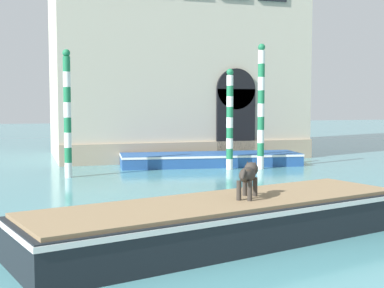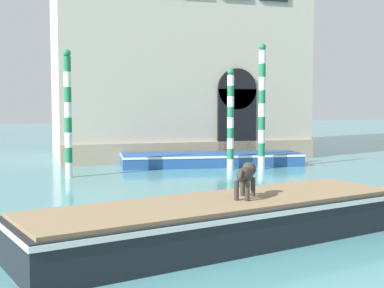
{
  "view_description": "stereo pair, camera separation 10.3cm",
  "coord_description": "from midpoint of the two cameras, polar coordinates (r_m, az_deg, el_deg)",
  "views": [
    {
      "loc": [
        -5.02,
        -3.15,
        2.36
      ],
      "look_at": [
        -0.48,
        11.14,
        1.2
      ],
      "focal_mm": 50.0,
      "sensor_mm": 36.0,
      "label": 1
    },
    {
      "loc": [
        -4.92,
        -3.18,
        2.36
      ],
      "look_at": [
        -0.48,
        11.14,
        1.2
      ],
      "focal_mm": 50.0,
      "sensor_mm": 36.0,
      "label": 2
    }
  ],
  "objects": [
    {
      "name": "boat_foreground",
      "position": [
        9.13,
        3.57,
        -8.08
      ],
      "size": [
        7.27,
        3.67,
        0.73
      ],
      "rotation": [
        0.0,
        0.0,
        0.26
      ],
      "color": "black",
      "rests_on": "ground_plane"
    },
    {
      "name": "dog_on_deck",
      "position": [
        9.24,
        6.08,
        -3.3
      ],
      "size": [
        0.6,
        0.78,
        0.61
      ],
      "rotation": [
        0.0,
        0.0,
        0.96
      ],
      "color": "#332D28",
      "rests_on": "boat_foreground"
    },
    {
      "name": "boat_moored_near_palazzo",
      "position": [
        20.09,
        2.25,
        -1.61
      ],
      "size": [
        6.9,
        2.64,
        0.47
      ],
      "rotation": [
        0.0,
        0.0,
        -0.13
      ],
      "color": "#234C8C",
      "rests_on": "ground_plane"
    },
    {
      "name": "mooring_pole_0",
      "position": [
        18.9,
        4.29,
        2.7
      ],
      "size": [
        0.25,
        0.25,
        3.55
      ],
      "color": "white",
      "rests_on": "ground_plane"
    },
    {
      "name": "mooring_pole_1",
      "position": [
        19.1,
        7.62,
        4.01
      ],
      "size": [
        0.25,
        0.25,
        4.43
      ],
      "color": "white",
      "rests_on": "ground_plane"
    },
    {
      "name": "mooring_pole_2",
      "position": [
        17.23,
        -12.92,
        3.22
      ],
      "size": [
        0.24,
        0.24,
        4.02
      ],
      "color": "white",
      "rests_on": "ground_plane"
    }
  ]
}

